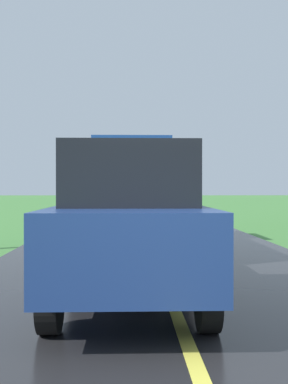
{
  "coord_description": "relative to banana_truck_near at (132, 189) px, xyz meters",
  "views": [
    {
      "loc": [
        -0.53,
        -2.06,
        1.5
      ],
      "look_at": [
        -0.12,
        10.65,
        1.4
      ],
      "focal_mm": 43.44,
      "sensor_mm": 36.0,
      "label": 1
    }
  ],
  "objects": [
    {
      "name": "banana_truck_near",
      "position": [
        0.0,
        0.0,
        0.0
      ],
      "size": [
        2.38,
        5.82,
        2.8
      ],
      "color": "#2D2D30",
      "rests_on": "road_surface"
    },
    {
      "name": "following_car",
      "position": [
        -0.06,
        -6.05,
        -0.4
      ],
      "size": [
        1.74,
        4.1,
        1.92
      ],
      "color": "navy",
      "rests_on": "road_surface"
    }
  ]
}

